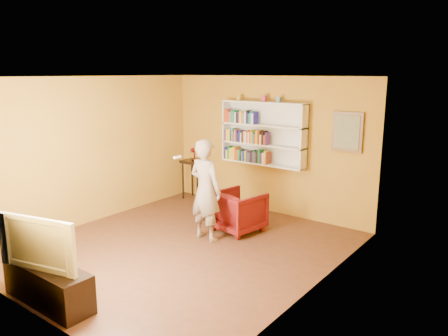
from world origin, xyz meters
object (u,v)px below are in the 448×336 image
(person, at_px, (206,190))
(television, at_px, (44,241))
(armchair, at_px, (239,211))
(bookshelf, at_px, (265,133))
(tv_cabinet, at_px, (48,284))
(ruby_lustre, at_px, (194,151))
(console_table, at_px, (194,167))

(person, distance_m, television, 2.79)
(armchair, xyz_separation_m, television, (-0.40, -3.44, 0.45))
(bookshelf, height_order, tv_cabinet, bookshelf)
(ruby_lustre, bearing_deg, armchair, -28.50)
(person, distance_m, tv_cabinet, 2.86)
(armchair, bearing_deg, console_table, -18.78)
(armchair, bearing_deg, tv_cabinet, 93.13)
(bookshelf, xyz_separation_m, tv_cabinet, (-0.15, -4.66, -1.35))
(ruby_lustre, xyz_separation_m, armchair, (1.95, -1.06, -0.71))
(bookshelf, distance_m, person, 2.01)
(console_table, relative_size, armchair, 1.09)
(person, xyz_separation_m, tv_cabinet, (-0.19, -2.79, -0.62))
(television, bearing_deg, bookshelf, 73.89)
(console_table, height_order, person, person)
(tv_cabinet, bearing_deg, ruby_lustre, 109.06)
(console_table, relative_size, ruby_lustre, 3.04)
(bookshelf, relative_size, ruby_lustre, 6.32)
(tv_cabinet, bearing_deg, person, 86.19)
(console_table, distance_m, tv_cabinet, 4.78)
(bookshelf, relative_size, armchair, 2.26)
(bookshelf, xyz_separation_m, console_table, (-1.70, -0.16, -0.88))
(bookshelf, height_order, person, bookshelf)
(ruby_lustre, bearing_deg, television, -70.94)
(bookshelf, bearing_deg, person, -88.91)
(armchair, bearing_deg, ruby_lustre, -18.78)
(bookshelf, relative_size, tv_cabinet, 1.33)
(ruby_lustre, distance_m, tv_cabinet, 4.83)
(console_table, height_order, ruby_lustre, ruby_lustre)
(bookshelf, xyz_separation_m, armchair, (0.25, -1.22, -1.23))
(bookshelf, bearing_deg, ruby_lustre, -174.65)
(ruby_lustre, bearing_deg, console_table, 180.00)
(console_table, bearing_deg, tv_cabinet, -70.94)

